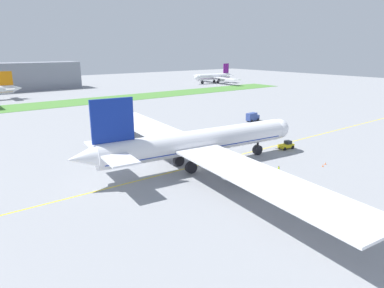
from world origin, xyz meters
name	(u,v)px	position (x,y,z in m)	size (l,w,h in m)	color
ground_plane	(195,169)	(0.00, 0.00, 0.00)	(600.00, 600.00, 0.00)	gray
apron_taxi_line	(191,167)	(0.00, 1.44, 0.00)	(280.00, 0.36, 0.01)	yellow
grass_median_strip	(49,105)	(0.00, 117.67, 0.05)	(320.00, 24.00, 0.10)	#4C8438
airliner_foreground	(196,143)	(0.92, 0.89, 5.92)	(56.97, 91.66, 17.42)	white
pushback_tug	(286,145)	(30.23, -2.27, 1.01)	(6.23, 2.84, 2.20)	yellow
ground_crew_wingwalker_port	(279,169)	(13.03, -13.50, 1.02)	(0.47, 0.50, 1.69)	black
ground_crew_marshaller_front	(214,162)	(5.09, -1.04, 1.02)	(0.50, 0.45, 1.67)	black
traffic_cone_near_nose	(323,165)	(24.80, -17.00, 0.28)	(0.36, 0.36, 0.58)	#F2590C
traffic_cone_port_wing	(325,163)	(26.71, -16.45, 0.28)	(0.36, 0.36, 0.58)	#F2590C
service_truck_baggage_loader	(252,117)	(50.50, 29.25, 1.70)	(6.09, 2.72, 3.22)	#33478C
parked_airliner_far_centre	(214,77)	(137.70, 152.13, 5.17)	(37.07, 56.85, 15.27)	white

